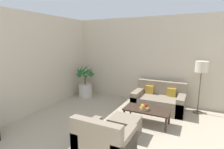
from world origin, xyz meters
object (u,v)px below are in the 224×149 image
sofa_loveseat (159,101)px  armchair (104,142)px  coffee_table (147,111)px  potted_palm (85,85)px  apple_green (142,105)px  fruit_bowl (144,108)px  orange_fruit (143,106)px  ottoman (125,126)px  floor_lamp (202,70)px  apple_red (146,105)px

sofa_loveseat → armchair: sofa_loveseat is taller
coffee_table → armchair: 1.53m
potted_palm → apple_green: bearing=-24.1°
fruit_bowl → orange_fruit: bearing=-100.8°
armchair → ottoman: armchair is taller
fruit_bowl → coffee_table: bearing=54.0°
floor_lamp → ottoman: (-1.38, -1.96, -1.03)m
armchair → apple_green: bearing=81.1°
armchair → sofa_loveseat: bearing=80.9°
fruit_bowl → apple_red: bearing=69.1°
fruit_bowl → orange_fruit: 0.09m
armchair → ottoman: size_ratio=1.47×
floor_lamp → ottoman: size_ratio=2.36×
floor_lamp → armchair: (-1.43, -2.76, -0.96)m
fruit_bowl → ottoman: size_ratio=0.36×
sofa_loveseat → floor_lamp: size_ratio=0.99×
coffee_table → floor_lamp: bearing=49.0°
armchair → potted_palm: bearing=130.6°
sofa_loveseat → floor_lamp: (1.03, 0.24, 0.95)m
potted_palm → floor_lamp: size_ratio=0.81×
potted_palm → sofa_loveseat: (2.57, -0.01, -0.17)m
potted_palm → fruit_bowl: 2.69m
sofa_loveseat → apple_red: size_ratio=18.64×
orange_fruit → ottoman: orange_fruit is taller
sofa_loveseat → fruit_bowl: sofa_loveseat is taller
fruit_bowl → armchair: 1.47m
orange_fruit → sofa_loveseat: bearing=83.7°
fruit_bowl → apple_green: size_ratio=3.00×
floor_lamp → orange_fruit: size_ratio=17.68×
armchair → ottoman: 0.80m
ottoman → potted_palm: bearing=142.1°
apple_red → apple_green: apple_red is taller
ottoman → orange_fruit: bearing=68.4°
floor_lamp → armchair: size_ratio=1.60×
floor_lamp → orange_fruit: 1.95m
apple_red → apple_green: (-0.08, -0.03, -0.00)m
floor_lamp → armchair: floor_lamp is taller
apple_red → apple_green: bearing=-161.6°
coffee_table → apple_red: size_ratio=14.03×
apple_red → orange_fruit: size_ratio=0.94×
coffee_table → potted_palm: bearing=157.5°
fruit_bowl → ottoman: (-0.24, -0.63, -0.21)m
armchair → ottoman: bearing=86.7°
sofa_loveseat → ottoman: (-0.35, -1.71, -0.07)m
apple_green → fruit_bowl: bearing=-25.3°
sofa_loveseat → armchair: bearing=-99.1°
apple_green → ottoman: bearing=-105.3°
potted_palm → apple_green: size_ratio=15.97×
apple_red → ottoman: apple_red is taller
floor_lamp → fruit_bowl: floor_lamp is taller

